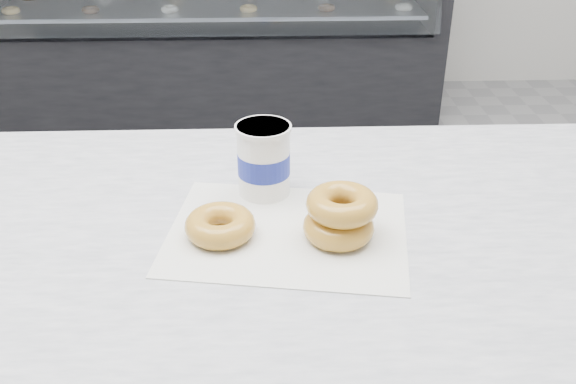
% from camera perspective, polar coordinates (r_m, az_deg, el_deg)
% --- Properties ---
extents(ground, '(5.00, 5.00, 0.00)m').
position_cam_1_polar(ground, '(1.98, -10.01, -16.21)').
color(ground, gray).
rests_on(ground, ground).
extents(display_case, '(2.40, 0.74, 1.25)m').
position_cam_1_polar(display_case, '(3.62, -6.70, 14.77)').
color(display_case, black).
rests_on(display_case, ground).
extents(wax_paper, '(0.38, 0.31, 0.00)m').
position_cam_1_polar(wax_paper, '(0.93, -0.05, -3.60)').
color(wax_paper, silver).
rests_on(wax_paper, counter).
extents(donut_single, '(0.12, 0.12, 0.04)m').
position_cam_1_polar(donut_single, '(0.91, -6.05, -2.95)').
color(donut_single, gold).
rests_on(donut_single, wax_paper).
extents(donut_stack, '(0.13, 0.13, 0.07)m').
position_cam_1_polar(donut_stack, '(0.90, 4.67, -2.10)').
color(donut_stack, gold).
rests_on(donut_stack, wax_paper).
extents(coffee_cup, '(0.10, 0.10, 0.12)m').
position_cam_1_polar(coffee_cup, '(1.00, -2.17, 2.92)').
color(coffee_cup, white).
rests_on(coffee_cup, counter).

